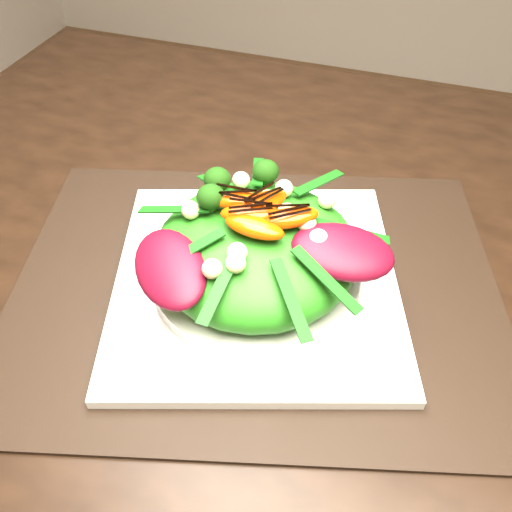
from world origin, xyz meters
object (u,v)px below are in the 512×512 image
(dining_table, at_px, (495,318))
(placemat, at_px, (256,285))
(salad_bowl, at_px, (256,272))
(plate_base, at_px, (256,280))
(orange_segment, at_px, (253,209))
(lettuce_mound, at_px, (256,250))

(dining_table, xyz_separation_m, placemat, (-0.25, -0.06, 0.02))
(placemat, distance_m, salad_bowl, 0.02)
(plate_base, height_order, orange_segment, orange_segment)
(lettuce_mound, distance_m, orange_segment, 0.04)
(dining_table, distance_m, lettuce_mound, 0.26)
(plate_base, height_order, salad_bowl, salad_bowl)
(plate_base, relative_size, orange_segment, 5.16)
(dining_table, relative_size, salad_bowl, 7.54)
(plate_base, bearing_deg, placemat, 0.00)
(lettuce_mound, bearing_deg, salad_bowl, 0.00)
(plate_base, bearing_deg, salad_bowl, -36.87)
(plate_base, height_order, lettuce_mound, lettuce_mound)
(dining_table, height_order, salad_bowl, dining_table)
(plate_base, bearing_deg, orange_segment, 125.60)
(salad_bowl, distance_m, lettuce_mound, 0.03)
(plate_base, xyz_separation_m, orange_segment, (-0.01, 0.01, 0.09))
(orange_segment, bearing_deg, dining_table, 10.44)
(placemat, relative_size, lettuce_mound, 2.51)
(salad_bowl, height_order, orange_segment, orange_segment)
(placemat, xyz_separation_m, orange_segment, (-0.01, 0.01, 0.10))
(placemat, bearing_deg, orange_segment, 125.60)
(salad_bowl, bearing_deg, plate_base, 143.13)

